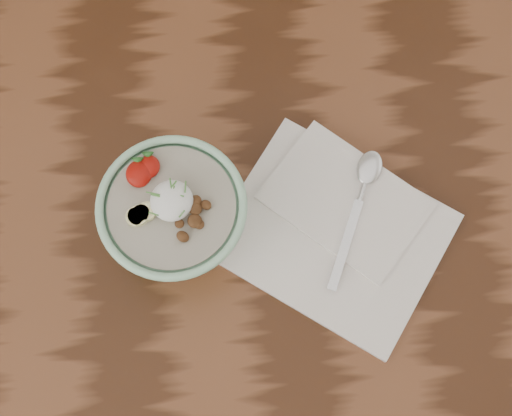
{
  "coord_description": "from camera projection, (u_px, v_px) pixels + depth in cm",
  "views": [
    {
      "loc": [
        -5.5,
        -18.16,
        159.24
      ],
      "look_at": [
        -3.51,
        4.11,
        85.1
      ],
      "focal_mm": 50.0,
      "sensor_mm": 36.0,
      "label": 1
    }
  ],
  "objects": [
    {
      "name": "napkin",
      "position": [
        336.0,
        227.0,
        0.87
      ],
      "size": [
        32.42,
        31.33,
        1.55
      ],
      "rotation": [
        0.0,
        0.0,
        -0.63
      ],
      "color": "white",
      "rests_on": "table"
    },
    {
      "name": "table",
      "position": [
        285.0,
        277.0,
        0.95
      ],
      "size": [
        160.0,
        90.0,
        75.0
      ],
      "color": "#381D0E",
      "rests_on": "ground"
    },
    {
      "name": "breakfast_bowl",
      "position": [
        174.0,
        215.0,
        0.82
      ],
      "size": [
        16.87,
        16.87,
        11.32
      ],
      "rotation": [
        0.0,
        0.0,
        0.41
      ],
      "color": "#9FD6AF",
      "rests_on": "table"
    },
    {
      "name": "spoon",
      "position": [
        364.0,
        187.0,
        0.87
      ],
      "size": [
        9.32,
        17.61,
        0.96
      ],
      "rotation": [
        0.0,
        0.0,
        -0.42
      ],
      "color": "silver",
      "rests_on": "napkin"
    }
  ]
}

